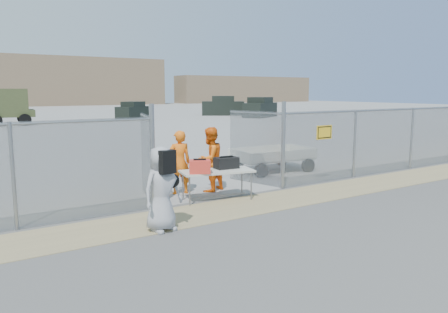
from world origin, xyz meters
TOP-DOWN VIEW (x-y plane):
  - ground at (0.00, 0.00)m, footprint 160.00×160.00m
  - tarmac_inside at (0.00, 42.00)m, footprint 160.00×80.00m
  - dirt_strip at (0.00, 1.00)m, footprint 44.00×1.60m
  - distant_hills at (5.00, 78.00)m, footprint 140.00×6.00m
  - chain_link_fence at (0.00, 2.00)m, footprint 40.00×0.20m
  - folding_table at (-0.30, 1.86)m, footprint 1.97×1.14m
  - orange_bag at (-0.86, 1.76)m, footprint 0.62×0.54m
  - black_duffel at (0.04, 1.96)m, footprint 0.62×0.39m
  - security_worker_left at (-0.79, 3.01)m, footprint 0.71×0.54m
  - security_worker_right at (0.08, 2.85)m, footprint 1.06×0.95m
  - visitor at (-2.52, 0.37)m, footprint 0.93×0.69m
  - utility_trailer at (3.48, 4.30)m, footprint 3.67×2.07m
  - parked_vehicle_near at (9.75, 33.78)m, footprint 4.01×3.44m
  - parked_vehicle_mid at (20.71, 34.47)m, footprint 5.12×4.27m
  - parked_vehicle_far at (22.06, 29.31)m, footprint 4.95×4.00m

SIDE VIEW (x-z plane):
  - ground at x=0.00m, z-range 0.00..0.00m
  - tarmac_inside at x=0.00m, z-range 0.00..0.01m
  - dirt_strip at x=0.00m, z-range 0.00..0.01m
  - folding_table at x=-0.30m, z-range 0.00..0.79m
  - utility_trailer at x=3.48m, z-range 0.00..0.86m
  - parked_vehicle_near at x=9.75m, z-range 0.00..1.67m
  - visitor at x=-2.52m, z-range 0.00..1.72m
  - security_worker_left at x=-0.79m, z-range 0.00..1.74m
  - security_worker_right at x=0.08m, z-range 0.00..1.80m
  - black_duffel at x=0.04m, z-range 0.79..1.08m
  - orange_bag at x=-0.86m, z-range 0.79..1.11m
  - parked_vehicle_far at x=22.06m, z-range 0.00..2.05m
  - parked_vehicle_mid at x=20.71m, z-range 0.00..2.13m
  - chain_link_fence at x=0.00m, z-range 0.00..2.20m
  - distant_hills at x=5.00m, z-range 0.00..9.00m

